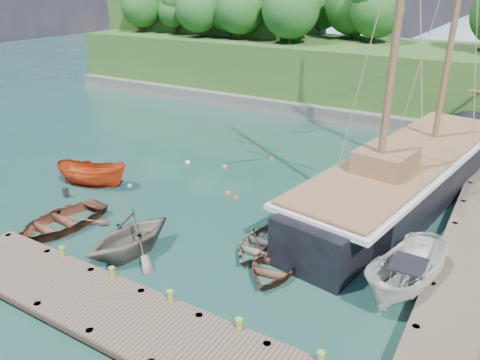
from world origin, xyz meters
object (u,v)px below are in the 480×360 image
at_px(schooner, 406,179).
at_px(rowboat_1, 131,255).
at_px(rowboat_0, 61,228).
at_px(motorboat_orange, 94,186).
at_px(rowboat_3, 262,249).
at_px(cabin_boat_white, 404,294).
at_px(rowboat_2, 275,269).

bearing_deg(schooner, rowboat_1, -116.32).
height_order(rowboat_0, motorboat_orange, motorboat_orange).
distance_m(rowboat_3, cabin_boat_white, 6.53).
height_order(rowboat_2, cabin_boat_white, cabin_boat_white).
relative_size(rowboat_3, schooner, 0.15).
height_order(cabin_boat_white, schooner, schooner).
bearing_deg(rowboat_0, cabin_boat_white, 17.13).
distance_m(rowboat_2, motorboat_orange, 13.88).
distance_m(rowboat_2, schooner, 10.99).
height_order(rowboat_0, cabin_boat_white, cabin_boat_white).
xyz_separation_m(rowboat_1, motorboat_orange, (-7.47, 4.68, 0.00)).
bearing_deg(cabin_boat_white, rowboat_3, -167.37).
distance_m(rowboat_2, rowboat_3, 1.72).
relative_size(rowboat_2, motorboat_orange, 0.92).
distance_m(rowboat_1, rowboat_3, 6.11).
height_order(rowboat_1, rowboat_2, rowboat_1).
xyz_separation_m(rowboat_2, cabin_boat_white, (5.26, 1.14, 0.00)).
height_order(rowboat_1, motorboat_orange, rowboat_1).
height_order(rowboat_0, rowboat_1, rowboat_1).
relative_size(motorboat_orange, cabin_boat_white, 0.85).
bearing_deg(rowboat_3, cabin_boat_white, 0.45).
distance_m(rowboat_3, schooner, 10.35).
relative_size(rowboat_1, motorboat_orange, 0.98).
height_order(rowboat_1, schooner, schooner).
xyz_separation_m(rowboat_1, rowboat_2, (6.23, 2.41, 0.00)).
bearing_deg(rowboat_2, rowboat_3, 128.67).
relative_size(rowboat_1, rowboat_2, 1.07).
height_order(rowboat_0, rowboat_3, rowboat_0).
relative_size(rowboat_0, motorboat_orange, 1.10).
relative_size(rowboat_0, cabin_boat_white, 0.93).
xyz_separation_m(motorboat_orange, schooner, (16.70, 8.25, 1.14)).
relative_size(rowboat_2, rowboat_3, 1.01).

